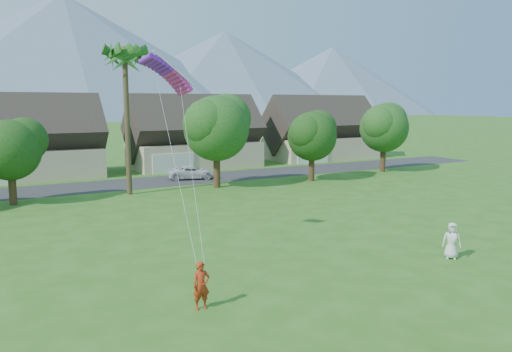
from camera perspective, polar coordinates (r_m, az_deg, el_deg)
ground at (r=20.39m, az=14.39°, el=-14.26°), size 500.00×500.00×0.00m
street at (r=49.86m, az=-13.68°, el=-0.83°), size 90.00×7.00×0.01m
kite_flyer at (r=19.38m, az=-6.27°, el=-12.34°), size 0.70×0.49×1.84m
watcher at (r=27.01m, az=21.46°, el=-6.89°), size 1.05×1.05×1.84m
parked_car at (r=51.68m, az=-7.31°, el=0.42°), size 5.39×3.56×1.38m
mountain_ridge at (r=275.29m, az=-24.99°, el=12.02°), size 540.00×240.00×70.00m
houses_row at (r=58.25m, az=-15.75°, el=3.79°), size 72.75×8.19×8.86m
tree_row at (r=43.19m, az=-13.15°, el=4.33°), size 62.27×6.67×8.45m
fan_palm at (r=43.61m, az=-14.79°, el=13.40°), size 3.00×3.00×13.80m
parafoil_kite at (r=26.12m, az=-10.04°, el=11.63°), size 2.90×1.14×0.50m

